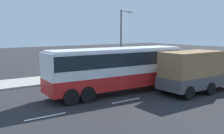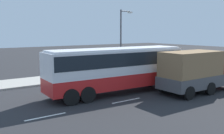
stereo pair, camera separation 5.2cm
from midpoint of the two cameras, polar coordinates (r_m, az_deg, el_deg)
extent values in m
plane|color=#28282B|center=(20.37, 1.97, -5.59)|extent=(120.00, 120.00, 0.00)
cube|color=#A8A399|center=(27.02, -8.43, -2.14)|extent=(80.00, 4.00, 0.15)
cube|color=white|center=(15.31, -14.20, -10.45)|extent=(2.40, 0.16, 0.01)
cube|color=white|center=(18.09, 3.21, -7.34)|extent=(2.40, 0.16, 0.01)
cube|color=white|center=(22.50, 15.94, -4.59)|extent=(2.40, 0.16, 0.01)
cube|color=red|center=(19.97, 1.23, -2.77)|extent=(11.23, 3.10, 1.01)
cube|color=silver|center=(19.75, 1.24, 1.20)|extent=(11.23, 3.10, 1.77)
cube|color=black|center=(19.73, 1.24, 1.92)|extent=(11.01, 3.12, 0.98)
cube|color=black|center=(23.23, 12.62, 2.25)|extent=(0.25, 2.30, 1.42)
cube|color=silver|center=(19.66, 1.25, 3.95)|extent=(10.78, 2.93, 0.12)
cylinder|color=black|center=(23.34, 7.70, -2.54)|extent=(1.11, 0.36, 1.10)
cylinder|color=black|center=(21.60, 11.79, -3.49)|extent=(1.11, 0.36, 1.10)
cylinder|color=black|center=(19.61, -8.47, -4.57)|extent=(1.11, 0.36, 1.10)
cylinder|color=black|center=(17.50, -5.26, -6.04)|extent=(1.11, 0.36, 1.10)
cylinder|color=black|center=(19.17, -11.76, -4.94)|extent=(1.11, 0.36, 1.10)
cylinder|color=black|center=(17.01, -8.88, -6.52)|extent=(1.11, 0.36, 1.10)
cube|color=red|center=(23.67, 22.38, -0.84)|extent=(1.84, 2.52, 1.84)
cube|color=#4C4C4F|center=(20.82, 16.86, -3.02)|extent=(5.08, 2.56, 0.90)
cube|color=olive|center=(20.61, 17.01, 0.71)|extent=(4.88, 2.45, 1.84)
cylinder|color=black|center=(24.48, 19.92, -2.62)|extent=(0.96, 0.29, 0.96)
cylinder|color=black|center=(22.26, 15.69, -3.46)|extent=(0.96, 0.29, 0.96)
cylinder|color=black|center=(20.86, 20.77, -4.45)|extent=(0.96, 0.29, 0.96)
cylinder|color=black|center=(20.47, 11.34, -4.30)|extent=(0.96, 0.29, 0.96)
cylinder|color=black|center=(18.94, 16.58, -5.48)|extent=(0.96, 0.29, 0.96)
cube|color=silver|center=(28.07, 19.05, -0.90)|extent=(4.07, 1.82, 0.68)
cube|color=#1E2833|center=(27.76, 18.76, 0.26)|extent=(2.25, 1.65, 0.51)
cylinder|color=black|center=(29.70, 19.29, -1.11)|extent=(0.64, 0.21, 0.64)
cylinder|color=black|center=(28.76, 21.98, -1.53)|extent=(0.64, 0.21, 0.64)
cylinder|color=black|center=(27.56, 15.92, -1.65)|extent=(0.64, 0.21, 0.64)
cylinder|color=black|center=(26.54, 18.70, -2.12)|extent=(0.64, 0.21, 0.64)
cylinder|color=brown|center=(25.76, -5.99, -1.45)|extent=(0.14, 0.14, 0.86)
cylinder|color=brown|center=(25.89, -6.17, -1.40)|extent=(0.14, 0.14, 0.86)
cylinder|color=#B2333F|center=(25.71, -6.10, 0.23)|extent=(0.32, 0.32, 0.65)
sphere|color=tan|center=(25.66, -6.12, 1.20)|extent=(0.23, 0.23, 0.23)
cylinder|color=brown|center=(27.75, -3.36, -0.77)|extent=(0.14, 0.14, 0.83)
cylinder|color=brown|center=(27.80, -3.68, -0.76)|extent=(0.14, 0.14, 0.83)
cylinder|color=#338C4C|center=(27.68, -3.53, 0.72)|extent=(0.32, 0.32, 0.62)
sphere|color=brown|center=(27.63, -3.54, 1.59)|extent=(0.22, 0.22, 0.22)
cylinder|color=#47474C|center=(27.89, 2.03, 5.45)|extent=(0.16, 0.16, 6.81)
cylinder|color=#47474C|center=(28.31, 3.06, 12.07)|extent=(1.22, 0.10, 0.10)
cube|color=silver|center=(28.69, 4.04, 11.81)|extent=(0.50, 0.24, 0.16)
camera|label=1|loc=(0.03, 90.07, -0.01)|focal=41.85mm
camera|label=2|loc=(0.03, -89.93, 0.01)|focal=41.85mm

